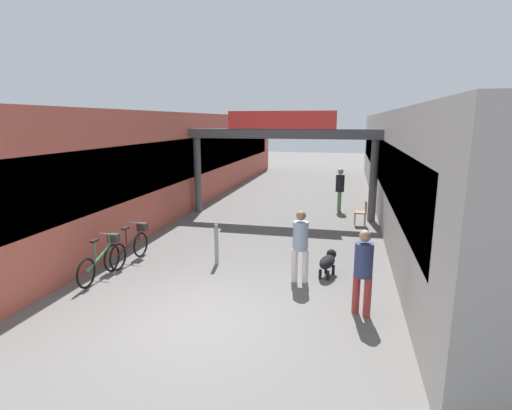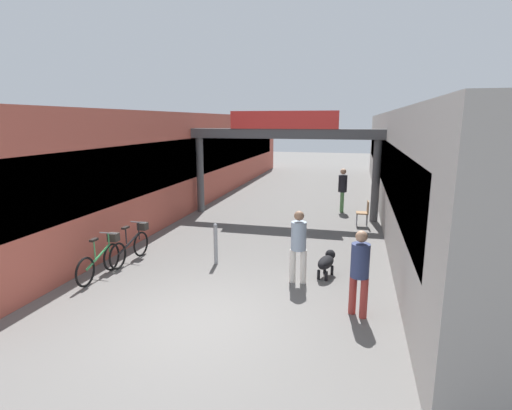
# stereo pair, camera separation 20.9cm
# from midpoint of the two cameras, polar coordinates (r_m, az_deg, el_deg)

# --- Properties ---
(ground_plane) EXTENTS (80.00, 80.00, 0.00)m
(ground_plane) POSITION_cam_midpoint_polar(r_m,az_deg,el_deg) (7.67, -8.23, -16.09)
(ground_plane) COLOR #605E5B
(storefront_left) EXTENTS (3.00, 26.00, 3.89)m
(storefront_left) POSITION_cam_midpoint_polar(r_m,az_deg,el_deg) (18.96, -10.84, 6.79)
(storefront_left) COLOR #B25142
(storefront_left) RESTS_ON ground_plane
(storefront_right) EXTENTS (3.00, 26.00, 3.89)m
(storefront_right) POSITION_cam_midpoint_polar(r_m,az_deg,el_deg) (17.55, 21.45, 5.77)
(storefront_right) COLOR #9E9993
(storefront_right) RESTS_ON ground_plane
(arcade_sign_gateway) EXTENTS (7.40, 0.47, 3.93)m
(arcade_sign_gateway) POSITION_cam_midpoint_polar(r_m,az_deg,el_deg) (14.94, 3.27, 8.84)
(arcade_sign_gateway) COLOR #4C4C4F
(arcade_sign_gateway) RESTS_ON ground_plane
(pedestrian_with_dog) EXTENTS (0.38, 0.35, 1.66)m
(pedestrian_with_dog) POSITION_cam_midpoint_polar(r_m,az_deg,el_deg) (8.95, 5.70, -5.28)
(pedestrian_with_dog) COLOR silver
(pedestrian_with_dog) RESTS_ON ground_plane
(pedestrian_companion) EXTENTS (0.47, 0.47, 1.65)m
(pedestrian_companion) POSITION_cam_midpoint_polar(r_m,az_deg,el_deg) (7.67, 14.32, -8.62)
(pedestrian_companion) COLOR #99332D
(pedestrian_companion) RESTS_ON ground_plane
(pedestrian_carrying_crate) EXTENTS (0.37, 0.39, 1.74)m
(pedestrian_carrying_crate) POSITION_cam_midpoint_polar(r_m,az_deg,el_deg) (16.24, 11.54, 2.55)
(pedestrian_carrying_crate) COLOR #4C7F47
(pedestrian_carrying_crate) RESTS_ON ground_plane
(dog_on_leash) EXTENTS (0.47, 0.82, 0.57)m
(dog_on_leash) POSITION_cam_midpoint_polar(r_m,az_deg,el_deg) (9.59, 9.64, -7.89)
(dog_on_leash) COLOR black
(dog_on_leash) RESTS_ON ground_plane
(bicycle_green_nearest) EXTENTS (0.46, 1.69, 0.98)m
(bicycle_green_nearest) POSITION_cam_midpoint_polar(r_m,az_deg,el_deg) (10.04, -21.69, -7.23)
(bicycle_green_nearest) COLOR black
(bicycle_green_nearest) RESTS_ON ground_plane
(bicycle_black_second) EXTENTS (0.46, 1.69, 0.98)m
(bicycle_black_second) POSITION_cam_midpoint_polar(r_m,az_deg,el_deg) (10.85, -17.82, -5.52)
(bicycle_black_second) COLOR black
(bicycle_black_second) RESTS_ON ground_plane
(bollard_post_metal) EXTENTS (0.10, 0.10, 1.07)m
(bollard_post_metal) POSITION_cam_midpoint_polar(r_m,az_deg,el_deg) (10.19, -6.26, -5.53)
(bollard_post_metal) COLOR gray
(bollard_post_metal) RESTS_ON ground_plane
(cafe_chair_wood_nearer) EXTENTS (0.42, 0.42, 0.89)m
(cafe_chair_wood_nearer) POSITION_cam_midpoint_polar(r_m,az_deg,el_deg) (14.26, 14.59, -0.77)
(cafe_chair_wood_nearer) COLOR gray
(cafe_chair_wood_nearer) RESTS_ON ground_plane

